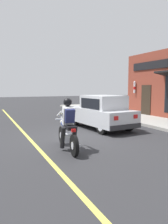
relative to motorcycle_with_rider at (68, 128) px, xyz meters
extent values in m
plane|color=#2B2B2D|center=(1.00, 1.35, -0.68)|extent=(80.00, 80.00, 0.00)
cube|color=#9E9B93|center=(6.21, 4.35, -0.61)|extent=(2.60, 22.00, 0.14)
cube|color=#D1C64C|center=(-0.80, 4.35, -0.67)|extent=(0.12, 19.80, 0.01)
cube|color=#2D2319|center=(7.49, 5.19, 0.37)|extent=(0.04, 0.90, 2.10)
cylinder|color=white|center=(7.41, 6.32, 1.22)|extent=(0.14, 0.14, 0.70)
cylinder|color=red|center=(7.41, 6.32, 1.22)|extent=(0.15, 0.15, 0.20)
sphere|color=silver|center=(7.41, 6.32, 1.62)|extent=(0.16, 0.16, 0.16)
cylinder|color=black|center=(0.06, 0.72, -0.37)|extent=(0.16, 0.63, 0.62)
cylinder|color=silver|center=(0.06, 0.72, -0.37)|extent=(0.14, 0.23, 0.22)
cylinder|color=black|center=(-0.06, -0.68, -0.37)|extent=(0.16, 0.63, 0.62)
cylinder|color=silver|center=(-0.06, -0.68, -0.37)|extent=(0.14, 0.23, 0.22)
cube|color=silver|center=(0.00, -0.03, -0.29)|extent=(0.32, 0.42, 0.24)
ellipsoid|color=#1E3899|center=(0.02, 0.22, 0.12)|extent=(0.35, 0.55, 0.24)
cube|color=black|center=(-0.03, -0.26, 0.08)|extent=(0.31, 0.58, 0.10)
cylinder|color=silver|center=(0.06, 0.62, -0.05)|extent=(0.10, 0.33, 0.68)
cylinder|color=silver|center=(0.04, 0.50, 0.23)|extent=(0.56, 0.09, 0.04)
sphere|color=silver|center=(0.06, 0.67, 0.11)|extent=(0.16, 0.16, 0.16)
cylinder|color=silver|center=(0.12, -0.44, -0.39)|extent=(0.13, 0.56, 0.08)
cube|color=red|center=(-0.06, -0.63, 0.05)|extent=(0.13, 0.07, 0.08)
cylinder|color=black|center=(-0.19, -0.08, -0.25)|extent=(0.17, 0.36, 0.71)
cylinder|color=black|center=(0.17, -0.11, -0.25)|extent=(0.17, 0.36, 0.71)
cube|color=silver|center=(-0.01, -0.08, 0.40)|extent=(0.37, 0.36, 0.57)
cylinder|color=silver|center=(-0.19, 0.18, 0.44)|extent=(0.14, 0.53, 0.26)
cylinder|color=silver|center=(0.21, 0.14, 0.44)|extent=(0.14, 0.53, 0.26)
sphere|color=black|center=(0.00, -0.02, 0.81)|extent=(0.26, 0.26, 0.26)
cube|color=navy|center=(-0.02, -0.24, 0.42)|extent=(0.30, 0.26, 0.42)
cylinder|color=black|center=(1.86, 3.94, -0.38)|extent=(0.23, 0.61, 0.60)
cylinder|color=silver|center=(1.86, 3.94, -0.38)|extent=(0.23, 0.35, 0.33)
cylinder|color=black|center=(3.30, 4.07, -0.38)|extent=(0.23, 0.61, 0.60)
cylinder|color=silver|center=(3.30, 4.07, -0.38)|extent=(0.23, 0.35, 0.33)
cylinder|color=black|center=(2.08, 1.55, -0.38)|extent=(0.23, 0.61, 0.60)
cylinder|color=silver|center=(2.08, 1.55, -0.38)|extent=(0.23, 0.35, 0.33)
cylinder|color=black|center=(3.52, 1.68, -0.38)|extent=(0.23, 0.61, 0.60)
cylinder|color=silver|center=(3.52, 1.68, -0.38)|extent=(0.23, 0.35, 0.33)
cube|color=#B7BABF|center=(2.69, 2.81, -0.08)|extent=(1.97, 3.84, 0.70)
cube|color=#B7BABF|center=(2.71, 2.56, 0.56)|extent=(1.61, 2.02, 0.66)
cube|color=black|center=(2.63, 3.43, 0.51)|extent=(1.35, 0.47, 0.51)
cube|color=black|center=(1.99, 2.49, 0.54)|extent=(0.17, 1.52, 0.46)
cube|color=black|center=(3.44, 2.63, 0.54)|extent=(0.17, 1.52, 0.46)
cube|color=silver|center=(2.01, 4.61, 0.04)|extent=(0.24, 0.06, 0.14)
cube|color=red|center=(2.36, 0.91, 0.06)|extent=(0.20, 0.06, 0.16)
cube|color=silver|center=(3.03, 4.71, 0.04)|extent=(0.24, 0.06, 0.14)
cube|color=red|center=(3.37, 1.00, 0.06)|extent=(0.20, 0.06, 0.16)
cube|color=#28282B|center=(2.52, 4.63, -0.33)|extent=(1.61, 0.27, 0.20)
cube|color=#28282B|center=(2.86, 0.99, -0.33)|extent=(1.61, 0.27, 0.20)
cylinder|color=red|center=(5.58, 6.55, -0.46)|extent=(0.24, 0.24, 0.16)
cylinder|color=red|center=(5.58, 6.55, -0.09)|extent=(0.18, 0.18, 0.58)
sphere|color=red|center=(5.58, 6.55, 0.24)|extent=(0.20, 0.20, 0.20)
cylinder|color=red|center=(5.45, 6.55, -0.04)|extent=(0.10, 0.08, 0.08)
cylinder|color=red|center=(5.71, 6.55, -0.04)|extent=(0.10, 0.08, 0.08)
camera|label=1|loc=(-2.32, -6.21, 1.25)|focal=35.00mm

